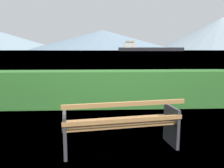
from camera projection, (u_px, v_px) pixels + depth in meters
ground_plane at (120, 148)px, 3.68m from camera, size 1400.00×1400.00×0.00m
water_surface at (102, 51)px, 306.15m from camera, size 620.00×620.00×0.00m
park_bench at (121, 125)px, 3.55m from camera, size 1.93×0.86×0.87m
hedge_row at (113, 89)px, 6.31m from camera, size 10.27×0.74×1.03m
cargo_ship_large at (146, 48)px, 252.62m from camera, size 74.42×14.72×11.95m
distant_hills at (138, 37)px, 573.84m from camera, size 911.76×385.00×86.37m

